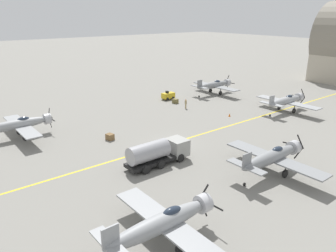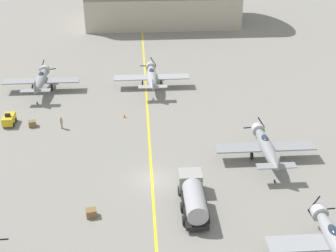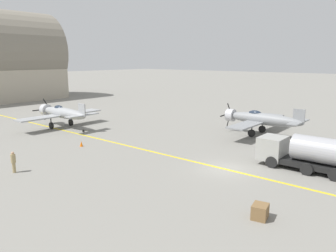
{
  "view_description": "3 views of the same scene",
  "coord_description": "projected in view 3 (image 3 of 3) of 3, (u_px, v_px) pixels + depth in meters",
  "views": [
    {
      "loc": [
        32.26,
        -26.1,
        16.87
      ],
      "look_at": [
        -1.35,
        0.46,
        2.02
      ],
      "focal_mm": 35.0,
      "sensor_mm": 36.0,
      "label": 1
    },
    {
      "loc": [
        -1.14,
        -43.61,
        30.83
      ],
      "look_at": [
        2.37,
        7.88,
        2.58
      ],
      "focal_mm": 50.0,
      "sensor_mm": 36.0,
      "label": 2
    },
    {
      "loc": [
        -23.36,
        -13.08,
        9.15
      ],
      "look_at": [
        2.73,
        8.52,
        2.17
      ],
      "focal_mm": 35.0,
      "sensor_mm": 36.0,
      "label": 3
    }
  ],
  "objects": [
    {
      "name": "ground_plane",
      "position": [
        225.0,
        169.0,
        27.64
      ],
      "size": [
        400.0,
        400.0,
        0.0
      ],
      "primitive_type": "plane",
      "color": "gray"
    },
    {
      "name": "taxiway_stripe",
      "position": [
        225.0,
        169.0,
        27.64
      ],
      "size": [
        0.3,
        160.0,
        0.01
      ],
      "primitive_type": "cube",
      "color": "yellow",
      "rests_on": "ground"
    },
    {
      "name": "airplane_mid_right",
      "position": [
        260.0,
        119.0,
        39.55
      ],
      "size": [
        12.0,
        9.98,
        3.65
      ],
      "rotation": [
        0.0,
        0.0,
        0.28
      ],
      "color": "gray",
      "rests_on": "ground"
    },
    {
      "name": "airplane_far_center",
      "position": [
        62.0,
        113.0,
        43.94
      ],
      "size": [
        12.0,
        9.98,
        3.65
      ],
      "rotation": [
        0.0,
        0.0,
        -0.2
      ],
      "color": "#989B9D",
      "rests_on": "ground"
    },
    {
      "name": "fuel_tanker",
      "position": [
        307.0,
        153.0,
        27.09
      ],
      "size": [
        2.68,
        8.0,
        2.98
      ],
      "color": "black",
      "rests_on": "ground"
    },
    {
      "name": "ground_crew_walking",
      "position": [
        13.0,
        161.0,
        26.63
      ],
      "size": [
        0.39,
        0.39,
        1.78
      ],
      "color": "tan",
      "rests_on": "ground"
    },
    {
      "name": "supply_crate_mid_lane",
      "position": [
        260.0,
        212.0,
        19.04
      ],
      "size": [
        1.17,
        1.04,
        0.86
      ],
      "primitive_type": "cube",
      "rotation": [
        0.0,
        0.0,
        0.19
      ],
      "color": "brown",
      "rests_on": "ground"
    },
    {
      "name": "traffic_cone",
      "position": [
        81.0,
        144.0,
        34.76
      ],
      "size": [
        0.36,
        0.36,
        0.55
      ],
      "primitive_type": "cone",
      "color": "orange",
      "rests_on": "ground"
    }
  ]
}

